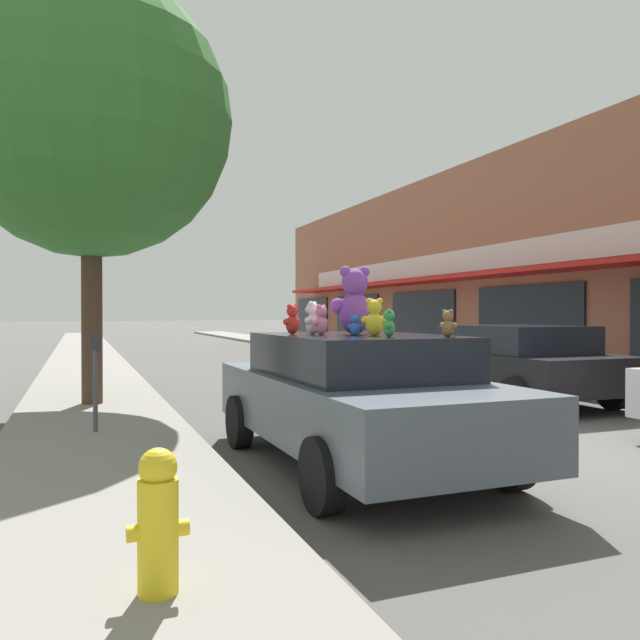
# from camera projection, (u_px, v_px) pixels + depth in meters

# --- Properties ---
(ground_plane) EXTENTS (260.00, 260.00, 0.00)m
(ground_plane) POSITION_uv_depth(u_px,v_px,m) (531.00, 450.00, 7.53)
(ground_plane) COLOR #514F4C
(sidewalk_near) EXTENTS (2.34, 90.00, 0.13)m
(sidewalk_near) POSITION_uv_depth(u_px,v_px,m) (106.00, 484.00, 5.77)
(sidewalk_near) COLOR gray
(sidewalk_near) RESTS_ON ground_plane
(plush_art_car) EXTENTS (2.12, 4.42, 1.42)m
(plush_art_car) POSITION_uv_depth(u_px,v_px,m) (356.00, 395.00, 6.73)
(plush_art_car) COLOR #4C5660
(plush_art_car) RESTS_ON ground_plane
(teddy_bear_giant) EXTENTS (0.56, 0.37, 0.75)m
(teddy_bear_giant) POSITION_uv_depth(u_px,v_px,m) (355.00, 302.00, 6.85)
(teddy_bear_giant) COLOR purple
(teddy_bear_giant) RESTS_ON plush_art_car
(teddy_bear_yellow) EXTENTS (0.29, 0.23, 0.39)m
(teddy_bear_yellow) POSITION_uv_depth(u_px,v_px,m) (374.00, 318.00, 6.40)
(teddy_bear_yellow) COLOR yellow
(teddy_bear_yellow) RESTS_ON plush_art_car
(teddy_bear_white) EXTENTS (0.24, 0.25, 0.36)m
(teddy_bear_white) POSITION_uv_depth(u_px,v_px,m) (312.00, 319.00, 6.77)
(teddy_bear_white) COLOR white
(teddy_bear_white) RESTS_ON plush_art_car
(teddy_bear_red) EXTENTS (0.25, 0.20, 0.33)m
(teddy_bear_red) POSITION_uv_depth(u_px,v_px,m) (292.00, 320.00, 6.87)
(teddy_bear_red) COLOR red
(teddy_bear_red) RESTS_ON plush_art_car
(teddy_bear_pink) EXTENTS (0.24, 0.20, 0.32)m
(teddy_bear_pink) POSITION_uv_depth(u_px,v_px,m) (321.00, 320.00, 6.63)
(teddy_bear_pink) COLOR pink
(teddy_bear_pink) RESTS_ON plush_art_car
(teddy_bear_green) EXTENTS (0.17, 0.20, 0.28)m
(teddy_bear_green) POSITION_uv_depth(u_px,v_px,m) (389.00, 323.00, 6.07)
(teddy_bear_green) COLOR green
(teddy_bear_green) RESTS_ON plush_art_car
(teddy_bear_blue) EXTENTS (0.17, 0.12, 0.22)m
(teddy_bear_blue) POSITION_uv_depth(u_px,v_px,m) (355.00, 325.00, 6.51)
(teddy_bear_blue) COLOR blue
(teddy_bear_blue) RESTS_ON plush_art_car
(teddy_bear_brown) EXTENTS (0.15, 0.20, 0.27)m
(teddy_bear_brown) POSITION_uv_depth(u_px,v_px,m) (448.00, 324.00, 6.10)
(teddy_bear_brown) COLOR olive
(teddy_bear_brown) RESTS_ON plush_art_car
(parked_car_far_center) EXTENTS (2.23, 4.09, 1.42)m
(parked_car_far_center) POSITION_uv_depth(u_px,v_px,m) (516.00, 361.00, 11.45)
(parked_car_far_center) COLOR black
(parked_car_far_center) RESTS_ON ground_plane
(street_tree) EXTENTS (4.69, 4.69, 7.13)m
(street_tree) POSITION_uv_depth(u_px,v_px,m) (91.00, 118.00, 10.42)
(street_tree) COLOR #473323
(street_tree) RESTS_ON sidewalk_near
(fire_hydrant) EXTENTS (0.33, 0.22, 0.79)m
(fire_hydrant) POSITION_uv_depth(u_px,v_px,m) (158.00, 521.00, 3.37)
(fire_hydrant) COLOR yellow
(fire_hydrant) RESTS_ON sidewalk_near
(parking_meter) EXTENTS (0.14, 0.10, 1.27)m
(parking_meter) POSITION_uv_depth(u_px,v_px,m) (95.00, 369.00, 7.96)
(parking_meter) COLOR #4C4C51
(parking_meter) RESTS_ON sidewalk_near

